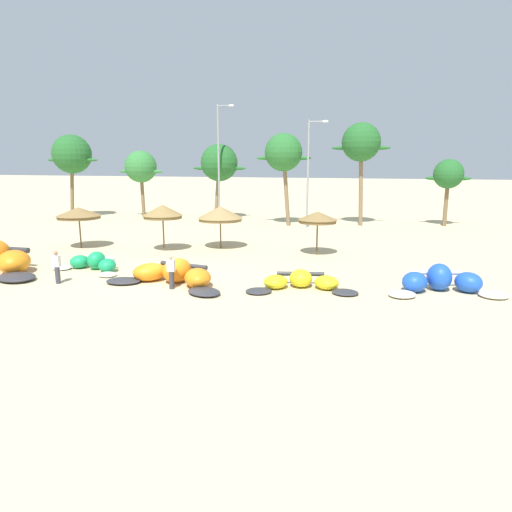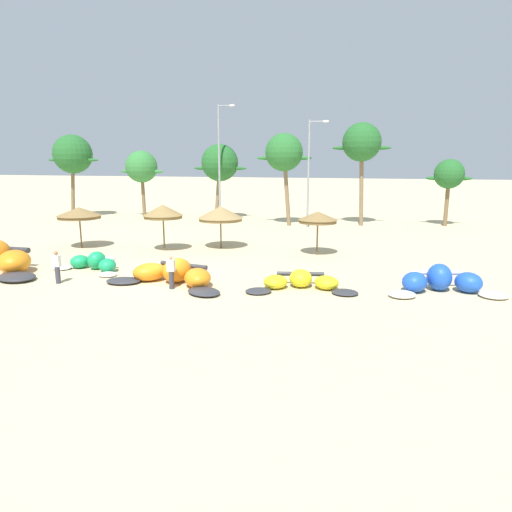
{
  "view_description": "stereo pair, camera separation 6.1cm",
  "coord_description": "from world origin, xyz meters",
  "px_view_note": "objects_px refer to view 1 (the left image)",
  "views": [
    {
      "loc": [
        9.42,
        -20.6,
        5.96
      ],
      "look_at": [
        3.9,
        2.0,
        1.0
      ],
      "focal_mm": 31.85,
      "sensor_mm": 36.0,
      "label": 1
    },
    {
      "loc": [
        9.48,
        -20.58,
        5.96
      ],
      "look_at": [
        3.9,
        2.0,
        1.0
      ],
      "focal_mm": 31.85,
      "sensor_mm": 36.0,
      "label": 2
    }
  ],
  "objects_px": {
    "palm_left_of_gap": "(219,163)",
    "palm_center_right": "(361,143)",
    "beach_umbrella_near_palms": "(220,214)",
    "kite_right_of_center": "(441,282)",
    "lamppost_west_center": "(310,169)",
    "kite_left_of_center": "(173,274)",
    "palm_leftmost": "(72,155)",
    "kite_left": "(93,263)",
    "palm_left": "(141,167)",
    "beach_umbrella_outermost": "(318,217)",
    "palm_right_of_gap": "(448,175)",
    "person_by_umbrellas": "(57,267)",
    "person_near_kites": "(171,272)",
    "beach_umbrella_near_van": "(79,213)",
    "palm_center_left": "(284,153)",
    "beach_umbrella_middle": "(163,212)",
    "kite_center": "(301,282)",
    "lamppost_west": "(220,159)"
  },
  "relations": [
    {
      "from": "beach_umbrella_middle",
      "to": "kite_left",
      "type": "bearing_deg",
      "value": -103.67
    },
    {
      "from": "beach_umbrella_middle",
      "to": "palm_center_left",
      "type": "height_order",
      "value": "palm_center_left"
    },
    {
      "from": "kite_left_of_center",
      "to": "person_near_kites",
      "type": "bearing_deg",
      "value": -70.91
    },
    {
      "from": "kite_right_of_center",
      "to": "person_near_kites",
      "type": "xyz_separation_m",
      "value": [
        -12.21,
        -2.46,
        0.34
      ]
    },
    {
      "from": "palm_right_of_gap",
      "to": "kite_left",
      "type": "bearing_deg",
      "value": -133.38
    },
    {
      "from": "palm_left_of_gap",
      "to": "lamppost_west",
      "type": "distance_m",
      "value": 2.56
    },
    {
      "from": "beach_umbrella_outermost",
      "to": "lamppost_west_center",
      "type": "bearing_deg",
      "value": 99.88
    },
    {
      "from": "palm_center_left",
      "to": "lamppost_west",
      "type": "distance_m",
      "value": 6.26
    },
    {
      "from": "kite_center",
      "to": "beach_umbrella_outermost",
      "type": "xyz_separation_m",
      "value": [
        -0.13,
        7.92,
        2.08
      ]
    },
    {
      "from": "beach_umbrella_middle",
      "to": "palm_center_left",
      "type": "relative_size",
      "value": 0.37
    },
    {
      "from": "palm_left",
      "to": "palm_center_right",
      "type": "bearing_deg",
      "value": -2.77
    },
    {
      "from": "kite_left",
      "to": "palm_left",
      "type": "xyz_separation_m",
      "value": [
        -8.53,
        22.22,
        4.79
      ]
    },
    {
      "from": "kite_left_of_center",
      "to": "palm_left_of_gap",
      "type": "relative_size",
      "value": 0.87
    },
    {
      "from": "palm_leftmost",
      "to": "lamppost_west_center",
      "type": "bearing_deg",
      "value": -3.44
    },
    {
      "from": "kite_right_of_center",
      "to": "beach_umbrella_near_van",
      "type": "xyz_separation_m",
      "value": [
        -22.5,
        5.5,
        1.92
      ]
    },
    {
      "from": "palm_center_right",
      "to": "lamppost_west_center",
      "type": "bearing_deg",
      "value": -151.28
    },
    {
      "from": "lamppost_west_center",
      "to": "beach_umbrella_middle",
      "type": "bearing_deg",
      "value": -121.76
    },
    {
      "from": "palm_left",
      "to": "lamppost_west_center",
      "type": "relative_size",
      "value": 0.74
    },
    {
      "from": "beach_umbrella_near_van",
      "to": "palm_left",
      "type": "distance_m",
      "value": 17.36
    },
    {
      "from": "beach_umbrella_middle",
      "to": "beach_umbrella_outermost",
      "type": "distance_m",
      "value": 10.09
    },
    {
      "from": "kite_left_of_center",
      "to": "palm_right_of_gap",
      "type": "xyz_separation_m",
      "value": [
        15.98,
        24.17,
        4.15
      ]
    },
    {
      "from": "person_near_kites",
      "to": "person_by_umbrellas",
      "type": "distance_m",
      "value": 5.82
    },
    {
      "from": "lamppost_west",
      "to": "palm_right_of_gap",
      "type": "bearing_deg",
      "value": 6.65
    },
    {
      "from": "beach_umbrella_near_palms",
      "to": "palm_right_of_gap",
      "type": "height_order",
      "value": "palm_right_of_gap"
    },
    {
      "from": "kite_right_of_center",
      "to": "palm_center_left",
      "type": "height_order",
      "value": "palm_center_left"
    },
    {
      "from": "kite_left_of_center",
      "to": "kite_left",
      "type": "bearing_deg",
      "value": 164.16
    },
    {
      "from": "kite_left",
      "to": "kite_left_of_center",
      "type": "bearing_deg",
      "value": -15.84
    },
    {
      "from": "beach_umbrella_outermost",
      "to": "palm_left_of_gap",
      "type": "xyz_separation_m",
      "value": [
        -11.59,
        15.59,
        3.18
      ]
    },
    {
      "from": "kite_center",
      "to": "person_by_umbrellas",
      "type": "relative_size",
      "value": 3.29
    },
    {
      "from": "palm_center_right",
      "to": "beach_umbrella_middle",
      "type": "bearing_deg",
      "value": -128.8
    },
    {
      "from": "kite_right_of_center",
      "to": "beach_umbrella_near_palms",
      "type": "bearing_deg",
      "value": 149.68
    },
    {
      "from": "beach_umbrella_near_palms",
      "to": "palm_left",
      "type": "relative_size",
      "value": 0.45
    },
    {
      "from": "palm_left_of_gap",
      "to": "palm_center_left",
      "type": "xyz_separation_m",
      "value": [
        7.06,
        -2.96,
        0.91
      ]
    },
    {
      "from": "kite_left_of_center",
      "to": "palm_leftmost",
      "type": "xyz_separation_m",
      "value": [
        -20.61,
        21.83,
        5.99
      ]
    },
    {
      "from": "kite_right_of_center",
      "to": "lamppost_west_center",
      "type": "relative_size",
      "value": 0.58
    },
    {
      "from": "kite_left",
      "to": "palm_center_right",
      "type": "distance_m",
      "value": 26.14
    },
    {
      "from": "palm_left_of_gap",
      "to": "palm_center_right",
      "type": "xyz_separation_m",
      "value": [
        13.79,
        -1.46,
        1.79
      ]
    },
    {
      "from": "kite_right_of_center",
      "to": "beach_umbrella_near_van",
      "type": "height_order",
      "value": "beach_umbrella_near_van"
    },
    {
      "from": "palm_center_left",
      "to": "palm_right_of_gap",
      "type": "xyz_separation_m",
      "value": [
        14.45,
        2.99,
        -1.9
      ]
    },
    {
      "from": "palm_left_of_gap",
      "to": "kite_right_of_center",
      "type": "bearing_deg",
      "value": -51.33
    },
    {
      "from": "person_by_umbrellas",
      "to": "palm_center_right",
      "type": "distance_m",
      "value": 28.44
    },
    {
      "from": "lamppost_west",
      "to": "palm_left_of_gap",
      "type": "bearing_deg",
      "value": 109.63
    },
    {
      "from": "beach_umbrella_near_palms",
      "to": "kite_right_of_center",
      "type": "bearing_deg",
      "value": -30.32
    },
    {
      "from": "kite_left",
      "to": "palm_left",
      "type": "bearing_deg",
      "value": 111.01
    },
    {
      "from": "kite_center",
      "to": "beach_umbrella_near_palms",
      "type": "bearing_deg",
      "value": 128.19
    },
    {
      "from": "kite_right_of_center",
      "to": "kite_left",
      "type": "bearing_deg",
      "value": -179.85
    },
    {
      "from": "kite_left_of_center",
      "to": "beach_umbrella_middle",
      "type": "relative_size",
      "value": 2.12
    },
    {
      "from": "beach_umbrella_near_van",
      "to": "palm_leftmost",
      "type": "height_order",
      "value": "palm_leftmost"
    },
    {
      "from": "person_by_umbrellas",
      "to": "palm_center_left",
      "type": "xyz_separation_m",
      "value": [
        7.04,
        22.51,
        5.69
      ]
    },
    {
      "from": "person_near_kites",
      "to": "person_by_umbrellas",
      "type": "relative_size",
      "value": 1.0
    }
  ]
}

